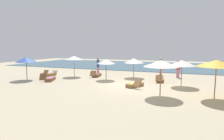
% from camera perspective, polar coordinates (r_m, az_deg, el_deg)
% --- Properties ---
extents(ground_plane, '(60.00, 60.00, 0.00)m').
position_cam_1_polar(ground_plane, '(14.70, 4.54, -5.01)').
color(ground_plane, '#BCAD8E').
extents(ocean_water, '(48.00, 16.00, 0.06)m').
position_cam_1_polar(ocean_water, '(31.22, 13.24, 1.25)').
color(ocean_water, '#3D6075').
rests_on(ocean_water, ground_plane).
extents(umbrella_0, '(1.87, 1.87, 2.17)m').
position_cam_1_polar(umbrella_0, '(19.77, -11.74, 3.72)').
color(umbrella_0, brown).
rests_on(umbrella_0, ground_plane).
extents(umbrella_1, '(1.76, 1.76, 1.96)m').
position_cam_1_polar(umbrella_1, '(17.39, -1.86, 2.66)').
color(umbrella_1, brown).
rests_on(umbrella_1, ground_plane).
extents(umbrella_2, '(2.01, 2.01, 1.97)m').
position_cam_1_polar(umbrella_2, '(18.77, 6.81, 2.90)').
color(umbrella_2, brown).
rests_on(umbrella_2, ground_plane).
extents(umbrella_3, '(2.15, 2.15, 2.28)m').
position_cam_1_polar(umbrella_3, '(11.75, 14.98, 1.96)').
color(umbrella_3, olive).
rests_on(umbrella_3, ground_plane).
extents(umbrella_4, '(2.29, 2.29, 2.34)m').
position_cam_1_polar(umbrella_4, '(12.31, 29.73, 1.80)').
color(umbrella_4, olive).
rests_on(umbrella_4, ground_plane).
extents(umbrella_6, '(2.02, 2.02, 2.07)m').
position_cam_1_polar(umbrella_6, '(15.38, 20.94, 2.05)').
color(umbrella_6, brown).
rests_on(umbrella_6, ground_plane).
extents(umbrella_8, '(1.92, 1.92, 2.16)m').
position_cam_1_polar(umbrella_8, '(19.10, -25.15, 2.93)').
color(umbrella_8, brown).
rests_on(umbrella_8, ground_plane).
extents(lounger_0, '(1.19, 1.74, 0.74)m').
position_cam_1_polar(lounger_0, '(17.88, -18.81, -2.63)').
color(lounger_0, brown).
rests_on(lounger_0, ground_plane).
extents(lounger_1, '(1.30, 1.75, 0.71)m').
position_cam_1_polar(lounger_1, '(14.42, 7.17, -4.56)').
color(lounger_1, olive).
rests_on(lounger_1, ground_plane).
extents(lounger_2, '(0.80, 1.72, 0.73)m').
position_cam_1_polar(lounger_2, '(20.83, -18.98, -1.34)').
color(lounger_2, olive).
rests_on(lounger_2, ground_plane).
extents(lounger_3, '(0.69, 1.73, 0.68)m').
position_cam_1_polar(lounger_3, '(17.05, 14.71, -2.97)').
color(lounger_3, brown).
rests_on(lounger_3, ground_plane).
extents(lounger_4, '(0.84, 1.77, 0.68)m').
position_cam_1_polar(lounger_4, '(19.44, -4.85, -1.56)').
color(lounger_4, brown).
rests_on(lounger_4, ground_plane).
extents(person_0, '(0.46, 0.46, 1.84)m').
position_cam_1_polar(person_0, '(19.89, 19.83, 0.45)').
color(person_0, '#D17299').
rests_on(person_0, ground_plane).
extents(person_3, '(0.42, 0.42, 1.88)m').
position_cam_1_polar(person_3, '(21.00, -4.36, 1.28)').
color(person_3, '#D17299').
rests_on(person_3, ground_plane).
extents(person_4, '(0.44, 0.44, 1.95)m').
position_cam_1_polar(person_4, '(21.01, 14.94, 1.17)').
color(person_4, '#D17299').
rests_on(person_4, ground_plane).
extents(dog, '(0.77, 0.39, 0.35)m').
position_cam_1_polar(dog, '(23.47, -17.23, -0.34)').
color(dog, silver).
rests_on(dog, ground_plane).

